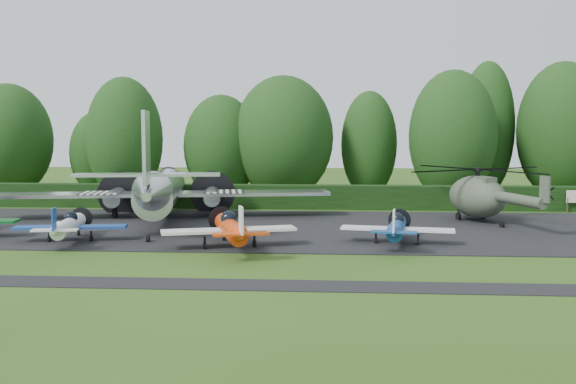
# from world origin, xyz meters

# --- Properties ---
(ground) EXTENTS (160.00, 160.00, 0.00)m
(ground) POSITION_xyz_m (0.00, 0.00, 0.00)
(ground) COLOR #2A4914
(ground) RESTS_ON ground
(apron) EXTENTS (70.00, 18.00, 0.01)m
(apron) POSITION_xyz_m (0.00, 10.00, 0.00)
(apron) COLOR black
(apron) RESTS_ON ground
(taxiway_verge) EXTENTS (70.00, 2.00, 0.00)m
(taxiway_verge) POSITION_xyz_m (0.00, -6.00, 0.00)
(taxiway_verge) COLOR black
(taxiway_verge) RESTS_ON ground
(hedgerow) EXTENTS (90.00, 1.60, 2.00)m
(hedgerow) POSITION_xyz_m (0.00, 21.00, 0.00)
(hedgerow) COLOR black
(hedgerow) RESTS_ON ground
(transport_plane) EXTENTS (25.00, 19.17, 8.01)m
(transport_plane) POSITION_xyz_m (-4.20, 12.98, 2.23)
(transport_plane) COLOR silver
(transport_plane) RESTS_ON ground
(light_plane_white) EXTENTS (6.50, 6.83, 2.50)m
(light_plane_white) POSITION_xyz_m (-7.12, 3.54, 1.04)
(light_plane_white) COLOR white
(light_plane_white) RESTS_ON ground
(light_plane_orange) EXTENTS (7.51, 7.89, 2.89)m
(light_plane_orange) POSITION_xyz_m (2.65, 2.08, 1.20)
(light_plane_orange) COLOR red
(light_plane_orange) RESTS_ON ground
(light_plane_blue) EXTENTS (6.49, 6.83, 2.50)m
(light_plane_blue) POSITION_xyz_m (11.95, 4.05, 1.04)
(light_plane_blue) COLOR navy
(light_plane_blue) RESTS_ON ground
(helicopter) EXTENTS (12.09, 14.16, 3.89)m
(helicopter) POSITION_xyz_m (18.70, 14.10, 2.09)
(helicopter) COLOR #3C4636
(helicopter) RESTS_ON ground
(tree_0) EXTENTS (5.73, 5.73, 8.50)m
(tree_0) POSITION_xyz_m (-15.58, 31.41, 4.24)
(tree_0) COLOR black
(tree_0) RESTS_ON ground
(tree_2) EXTENTS (7.24, 7.24, 10.00)m
(tree_2) POSITION_xyz_m (-2.39, 28.64, 4.99)
(tree_2) COLOR black
(tree_2) RESTS_ON ground
(tree_3) EXTENTS (8.54, 8.54, 11.27)m
(tree_3) POSITION_xyz_m (-24.12, 29.81, 5.62)
(tree_3) COLOR black
(tree_3) RESTS_ON ground
(tree_4) EXTENTS (5.48, 5.48, 10.44)m
(tree_4) POSITION_xyz_m (11.87, 30.83, 5.20)
(tree_4) COLOR black
(tree_4) RESTS_ON ground
(tree_5) EXTENTS (7.97, 7.97, 12.11)m
(tree_5) POSITION_xyz_m (19.27, 27.27, 6.04)
(tree_5) COLOR black
(tree_5) RESTS_ON ground
(tree_6) EXTENTS (9.49, 9.49, 11.78)m
(tree_6) POSITION_xyz_m (3.61, 28.43, 5.88)
(tree_6) COLOR black
(tree_6) RESTS_ON ground
(tree_7) EXTENTS (7.14, 7.14, 11.58)m
(tree_7) POSITION_xyz_m (-11.26, 26.64, 5.78)
(tree_7) COLOR black
(tree_7) RESTS_ON ground
(tree_9) EXTENTS (8.23, 8.23, 13.08)m
(tree_9) POSITION_xyz_m (30.01, 30.10, 6.53)
(tree_9) COLOR black
(tree_9) RESTS_ON ground
(tree_10) EXTENTS (5.45, 5.45, 13.50)m
(tree_10) POSITION_xyz_m (23.76, 33.29, 6.72)
(tree_10) COLOR black
(tree_10) RESTS_ON ground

